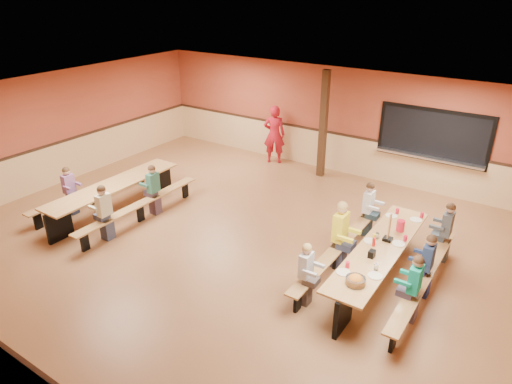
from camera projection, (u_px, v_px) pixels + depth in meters
The scene contains 23 objects.
ground at pixel (236, 243), 9.79m from camera, with size 12.00×12.00×0.00m, color brown.
room_envelope at pixel (236, 215), 9.50m from camera, with size 12.04×10.04×3.02m.
kitchen_pass_through at pixel (433, 138), 11.59m from camera, with size 2.78×0.28×1.38m.
structural_post at pixel (323, 125), 12.57m from camera, with size 0.18×0.18×3.00m, color #331F11.
cafeteria_table_main at pixel (379, 257), 8.34m from camera, with size 1.91×3.70×0.74m.
cafeteria_table_second at pixel (115, 192), 10.90m from camera, with size 1.91×3.70×0.74m.
seated_child_white_left at pixel (306, 275), 7.75m from camera, with size 0.35×0.29×1.18m, color silver, non-canonical shape.
seated_adult_yellow at pixel (340, 235), 8.74m from camera, with size 0.45×0.37×1.38m, color yellow, non-canonical shape.
seated_child_grey_left at pixel (368, 210), 9.88m from camera, with size 0.38×0.31×1.23m, color white, non-canonical shape.
seated_child_teal_right at pixel (414, 289), 7.36m from camera, with size 0.37×0.30×1.21m, color #0F987D, non-canonical shape.
seated_child_navy_right at pixel (427, 266), 7.94m from camera, with size 0.37×0.30×1.21m, color navy, non-canonical shape.
seated_child_char_right at pixel (446, 233), 8.97m from camera, with size 0.39×0.32×1.24m, color #464C51, non-canonical shape.
seated_child_purple_sec at pixel (70, 191), 10.81m from camera, with size 0.35×0.29×1.18m, color #7E507D, non-canonical shape.
seated_child_green_sec at pixel (154, 190), 10.81m from camera, with size 0.37×0.30×1.22m, color #306A57, non-canonical shape.
seated_child_tan_sec at pixel (105, 213), 9.72m from camera, with size 0.38×0.31×1.24m, color beige, non-canonical shape.
standing_woman at pixel (274, 134), 13.79m from camera, with size 0.65×0.43×1.78m, color #A41220.
punch_pitcher at pixel (401, 226), 8.75m from camera, with size 0.16×0.16×0.22m, color red.
chip_bowl at pixel (356, 280), 7.22m from camera, with size 0.32×0.32×0.15m, color orange, non-canonical shape.
napkin_dispenser at pixel (372, 254), 7.94m from camera, with size 0.10×0.14×0.13m, color black.
condiment_mustard at pixel (374, 238), 8.38m from camera, with size 0.06×0.06×0.17m, color yellow.
condiment_ketchup at pixel (374, 242), 8.26m from camera, with size 0.06×0.06×0.17m, color #B2140F.
table_paddle at pixel (388, 234), 8.41m from camera, with size 0.16×0.16×0.56m.
place_settings at pixel (381, 245), 8.22m from camera, with size 0.65×3.30×0.11m, color beige, non-canonical shape.
Camera 1 is at (5.02, -6.76, 5.14)m, focal length 32.00 mm.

